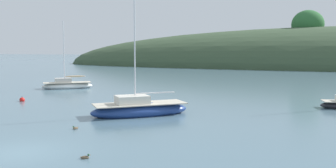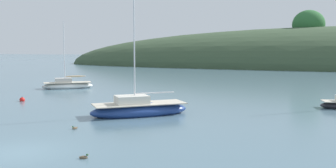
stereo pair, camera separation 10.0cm
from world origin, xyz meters
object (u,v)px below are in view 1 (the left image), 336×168
duck_lone_left (75,128)px  duck_straggler (85,157)px  mooring_buoy_inner (22,100)px  sailboat_navy_dinghy (67,85)px  sailboat_grey_yawl (139,109)px

duck_lone_left → duck_straggler: size_ratio=1.04×
mooring_buoy_inner → sailboat_navy_dinghy: bearing=103.0°
sailboat_navy_dinghy → duck_straggler: (16.39, -23.17, -0.31)m
sailboat_navy_dinghy → sailboat_grey_yawl: size_ratio=0.83×
mooring_buoy_inner → duck_lone_left: bearing=-37.9°
duck_lone_left → duck_straggler: same height
sailboat_grey_yawl → duck_straggler: (1.93, -10.12, -0.35)m
mooring_buoy_inner → duck_straggler: mooring_buoy_inner is taller
duck_lone_left → mooring_buoy_inner: bearing=142.1°
duck_straggler → mooring_buoy_inner: bearing=137.2°
mooring_buoy_inner → sailboat_grey_yawl: bearing=-13.4°
sailboat_grey_yawl → mooring_buoy_inner: size_ratio=17.02×
duck_straggler → sailboat_navy_dinghy: bearing=125.3°
sailboat_navy_dinghy → duck_straggler: 28.38m
mooring_buoy_inner → duck_straggler: (14.05, -13.01, -0.07)m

